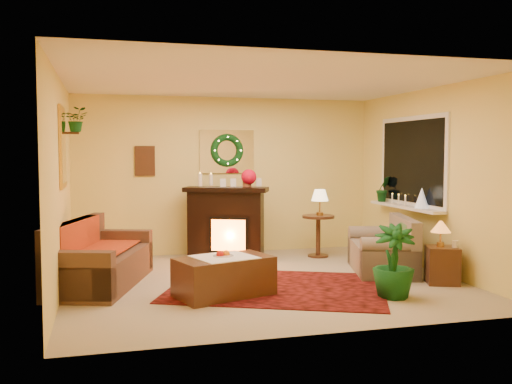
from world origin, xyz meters
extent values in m
plane|color=beige|center=(0.00, 0.00, 0.00)|extent=(5.00, 5.00, 0.00)
plane|color=white|center=(0.00, 0.00, 2.60)|extent=(5.00, 5.00, 0.00)
plane|color=#EFD88C|center=(0.00, 2.25, 1.30)|extent=(5.00, 5.00, 0.00)
plane|color=#EFD88C|center=(0.00, -2.25, 1.30)|extent=(5.00, 5.00, 0.00)
plane|color=#EFD88C|center=(-2.50, 0.00, 1.30)|extent=(4.50, 4.50, 0.00)
plane|color=#EFD88C|center=(2.50, 0.00, 1.30)|extent=(4.50, 4.50, 0.00)
cube|color=#4D0406|center=(0.07, -0.41, 0.01)|extent=(3.19, 2.86, 0.01)
cube|color=brown|center=(-2.04, 0.30, 0.43)|extent=(1.41, 2.09, 0.83)
cube|color=#BE0403|center=(-2.11, 0.47, 0.46)|extent=(0.83, 1.34, 0.02)
cube|color=black|center=(-0.14, 1.69, 0.55)|extent=(1.22, 0.81, 1.07)
sphere|color=red|center=(0.23, 1.63, 1.30)|extent=(0.24, 0.24, 0.24)
cylinder|color=silver|center=(-0.55, 1.66, 1.26)|extent=(0.07, 0.07, 0.20)
cylinder|color=silver|center=(-0.38, 1.66, 1.26)|extent=(0.06, 0.06, 0.18)
cube|color=white|center=(0.00, 2.23, 1.70)|extent=(0.92, 0.02, 0.72)
torus|color=#194719|center=(0.00, 2.19, 1.72)|extent=(0.55, 0.11, 0.55)
cube|color=#381E11|center=(-1.35, 2.23, 1.55)|extent=(0.32, 0.03, 0.48)
cube|color=gold|center=(-2.48, 0.30, 1.75)|extent=(0.03, 0.84, 1.00)
imported|color=#194719|center=(-2.34, 1.05, 1.97)|extent=(0.33, 0.28, 0.36)
cube|color=gray|center=(1.78, 0.13, 0.42)|extent=(1.12, 1.50, 0.78)
cube|color=white|center=(2.48, 0.55, 1.55)|extent=(0.03, 1.86, 1.36)
cube|color=black|center=(2.47, 0.55, 1.55)|extent=(0.02, 1.70, 1.22)
cube|color=white|center=(2.38, 0.55, 0.87)|extent=(0.22, 1.86, 0.04)
cone|color=silver|center=(2.40, 0.12, 1.04)|extent=(0.20, 0.20, 0.30)
imported|color=#18451E|center=(2.38, 1.25, 1.08)|extent=(0.29, 0.24, 0.53)
cylinder|color=#522A1D|center=(1.34, 1.46, 0.33)|extent=(0.59, 0.59, 0.67)
cone|color=#FFE2A6|center=(1.36, 1.45, 0.88)|extent=(0.28, 0.28, 0.42)
cube|color=#523419|center=(2.19, -0.73, 0.27)|extent=(0.50, 0.50, 0.48)
cone|color=gold|center=(2.16, -0.72, 0.74)|extent=(0.26, 0.26, 0.38)
cube|color=#432215|center=(-0.65, -0.65, 0.21)|extent=(1.23, 0.91, 0.46)
cylinder|color=white|center=(-0.66, -0.61, 0.45)|extent=(0.24, 0.24, 0.06)
imported|color=black|center=(1.23, -1.21, 0.45)|extent=(1.80, 1.80, 2.56)
camera|label=1|loc=(-2.00, -7.10, 1.69)|focal=40.00mm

